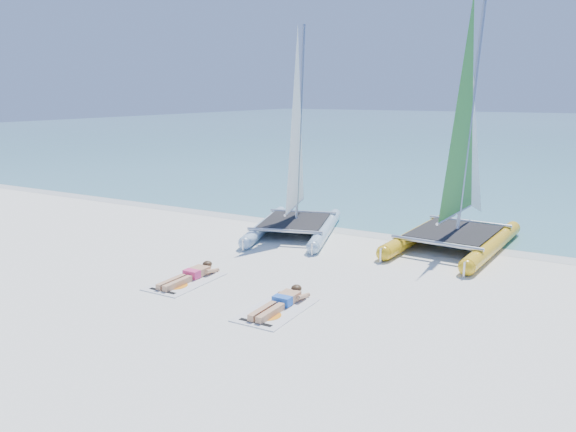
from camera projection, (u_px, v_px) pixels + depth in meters
name	position (u px, v px, depth m)	size (l,w,h in m)	color
ground	(293.00, 286.00, 12.40)	(140.00, 140.00, 0.00)	silver
sea	(556.00, 129.00, 65.77)	(140.00, 115.00, 0.01)	#72B1BE
wet_sand_strip	(382.00, 233.00, 17.06)	(140.00, 1.40, 0.01)	silver
catamaran_blue	(296.00, 170.00, 16.73)	(3.53, 5.16, 6.42)	silver
catamaran_yellow	(465.00, 164.00, 15.51)	(2.86, 5.68, 7.13)	yellow
towel_a	(185.00, 281.00, 12.67)	(1.00, 1.85, 0.02)	silver
sunbather_a	(191.00, 275.00, 12.81)	(0.37, 1.73, 0.26)	#DDAB74
towel_b	(276.00, 310.00, 11.02)	(1.00, 1.85, 0.02)	silver
sunbather_b	(281.00, 301.00, 11.16)	(0.37, 1.73, 0.26)	#DDAB74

